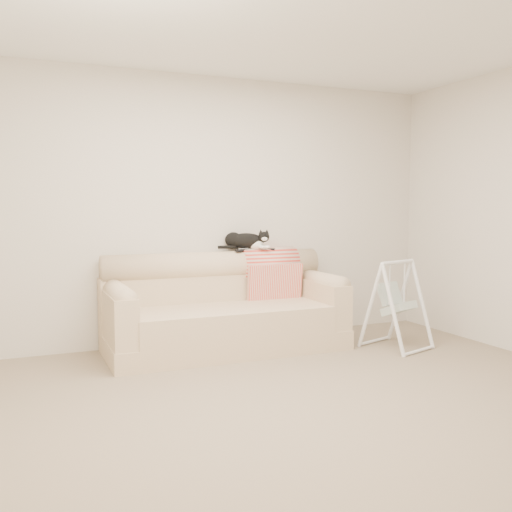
{
  "coord_description": "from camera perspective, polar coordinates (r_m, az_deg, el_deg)",
  "views": [
    {
      "loc": [
        -1.71,
        -3.37,
        1.34
      ],
      "look_at": [
        0.27,
        1.27,
        0.9
      ],
      "focal_mm": 40.0,
      "sensor_mm": 36.0,
      "label": 1
    }
  ],
  "objects": [
    {
      "name": "baby_swing",
      "position": [
        5.56,
        13.83,
        -4.69
      ],
      "size": [
        0.65,
        0.67,
        0.84
      ],
      "color": "white",
      "rests_on": "ground"
    },
    {
      "name": "ground_plane",
      "position": [
        4.01,
        3.67,
        -14.51
      ],
      "size": [
        5.0,
        5.0,
        0.0
      ],
      "primitive_type": "plane",
      "color": "#756556",
      "rests_on": "ground"
    },
    {
      "name": "throw_blanket",
      "position": [
        5.76,
        1.31,
        -1.12
      ],
      "size": [
        0.57,
        0.38,
        0.58
      ],
      "color": "red",
      "rests_on": "sofa"
    },
    {
      "name": "room_shell",
      "position": [
        3.78,
        3.8,
        7.85
      ],
      "size": [
        5.04,
        4.04,
        2.6
      ],
      "color": "beige",
      "rests_on": "ground"
    },
    {
      "name": "tuxedo_cat",
      "position": [
        5.67,
        -1.02,
        1.55
      ],
      "size": [
        0.51,
        0.35,
        0.2
      ],
      "color": "black",
      "rests_on": "sofa"
    },
    {
      "name": "remote_b",
      "position": [
        5.73,
        1.06,
        0.68
      ],
      "size": [
        0.17,
        0.14,
        0.02
      ],
      "color": "black",
      "rests_on": "sofa"
    },
    {
      "name": "remote_a",
      "position": [
        5.62,
        -1.28,
        0.62
      ],
      "size": [
        0.19,
        0.11,
        0.03
      ],
      "color": "black",
      "rests_on": "sofa"
    },
    {
      "name": "sofa",
      "position": [
        5.39,
        -3.28,
        -5.57
      ],
      "size": [
        2.2,
        0.93,
        0.9
      ],
      "color": "tan",
      "rests_on": "ground"
    }
  ]
}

